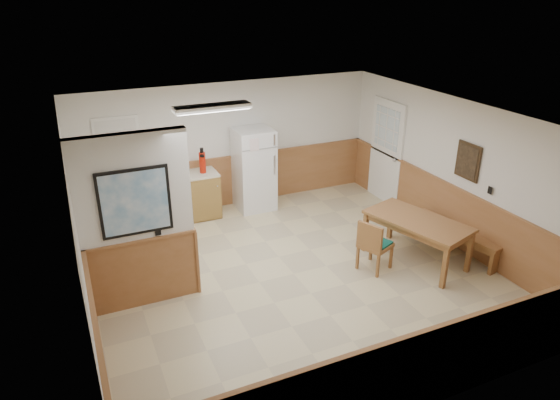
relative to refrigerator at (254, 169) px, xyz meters
name	(u,v)px	position (x,y,z in m)	size (l,w,h in m)	color
ground	(294,274)	(-0.37, -2.63, -0.82)	(6.00, 6.00, 0.00)	tan
ceiling	(296,118)	(-0.37, -2.63, 1.68)	(6.00, 6.00, 0.02)	white
back_wall	(229,145)	(-0.37, 0.37, 0.43)	(6.00, 0.02, 2.50)	white
right_wall	(454,172)	(2.63, -2.63, 0.43)	(0.02, 6.00, 2.50)	white
left_wall	(78,241)	(-3.37, -2.63, 0.43)	(0.02, 6.00, 2.50)	white
wainscot_back	(231,181)	(-0.37, 0.35, -0.32)	(6.00, 0.04, 1.00)	#9E673F
wainscot_right	(447,213)	(2.61, -2.63, -0.32)	(0.04, 6.00, 1.00)	#9E673F
wainscot_left	(89,291)	(-3.35, -2.63, -0.32)	(0.04, 6.00, 1.00)	#9E673F
partition_wall	(137,225)	(-2.62, -2.43, 0.41)	(1.50, 0.20, 2.50)	white
kitchen_counter	(176,198)	(-1.57, 0.05, -0.36)	(2.20, 0.61, 1.00)	olive
exterior_door	(386,152)	(2.60, -0.73, 0.23)	(0.07, 1.02, 2.15)	white
kitchen_window	(118,144)	(-2.47, 0.35, 0.73)	(0.80, 0.04, 1.00)	white
wall_painting	(468,161)	(2.60, -2.93, 0.73)	(0.04, 0.50, 0.60)	#352515
fluorescent_fixture	(212,108)	(-1.17, -1.33, 1.63)	(1.20, 0.30, 0.09)	white
refrigerator	(254,169)	(0.00, 0.00, 0.00)	(0.72, 0.72, 1.63)	white
dining_table	(417,225)	(1.62, -3.05, -0.16)	(1.27, 1.81, 0.75)	brown
dining_bench	(456,233)	(2.43, -3.08, -0.47)	(0.68, 1.74, 0.45)	brown
dining_chair	(373,243)	(0.80, -3.03, -0.32)	(0.72, 0.61, 0.85)	brown
fire_extinguisher	(202,162)	(-1.03, 0.01, 0.30)	(0.14, 0.14, 0.49)	#B61B09
soap_bottle	(122,178)	(-2.50, 0.04, 0.20)	(0.07, 0.07, 0.23)	#17813A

